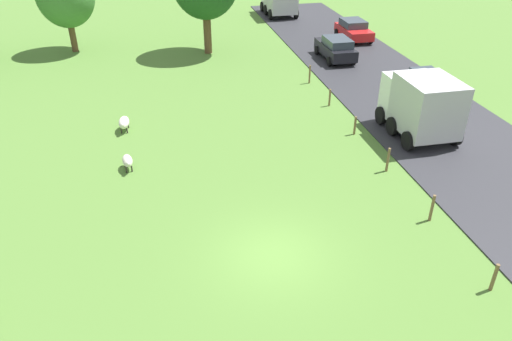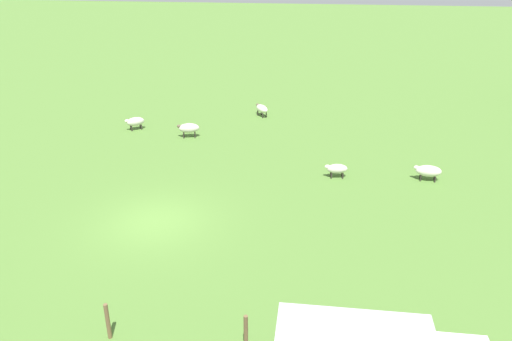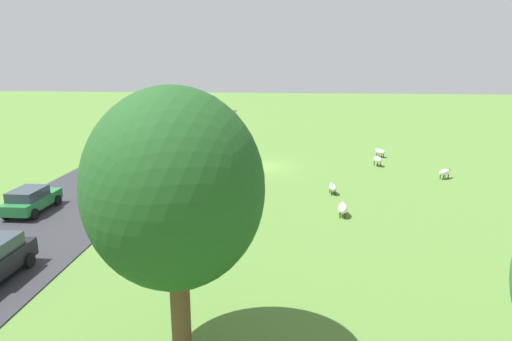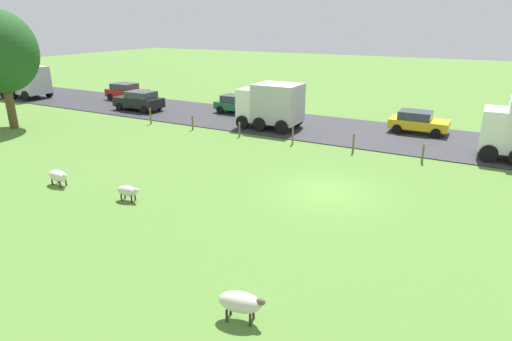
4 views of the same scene
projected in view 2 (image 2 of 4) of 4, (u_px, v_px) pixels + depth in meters
ground_plane at (156, 222)px, 20.54m from camera, size 160.00×160.00×0.00m
sheep_0 at (337, 169)px, 24.19m from camera, size 0.58×1.13×0.69m
sheep_1 at (262, 109)px, 32.69m from camera, size 1.18×1.07×0.77m
sheep_2 at (428, 171)px, 23.89m from camera, size 0.64×1.31×0.76m
sheep_3 at (189, 128)px, 29.15m from camera, size 0.79×1.32×0.85m
sheep_4 at (135, 122)px, 30.37m from camera, size 1.03×1.17×0.77m
fence_post_1 at (108, 321)px, 14.28m from camera, size 0.12×0.12×1.19m
fence_post_2 at (246, 333)px, 13.83m from camera, size 0.12×0.12×1.20m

